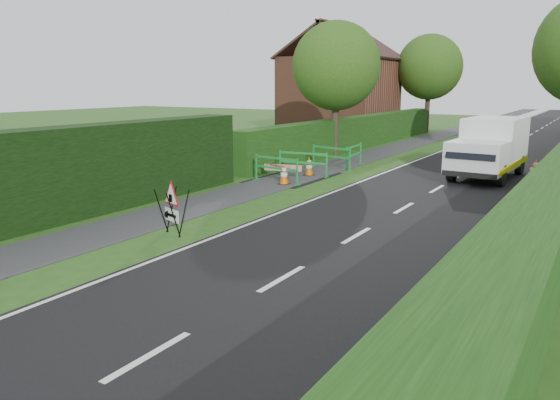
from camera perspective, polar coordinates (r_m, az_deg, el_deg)
The scene contains 20 objects.
ground at distance 11.13m, azimuth -13.71°, elevation -7.28°, with size 120.00×120.00×0.00m, color #264A15.
road_surface at distance 42.81m, azimuth 24.57°, elevation 6.12°, with size 6.00×90.00×0.02m, color black.
footpath at distance 43.79m, azimuth 17.39°, elevation 6.77°, with size 2.00×90.00×0.02m, color #2D2D30.
hedge_west_far at distance 32.12m, azimuth 8.16°, elevation 5.46°, with size 1.00×24.00×1.80m, color #14380F.
house_west at distance 41.27m, azimuth 6.27°, elevation 10.97°, with size 7.50×7.40×7.88m.
tree_nw at distance 28.12m, azimuth 5.89°, elevation 13.74°, with size 4.40×4.40×6.70m.
tree_fw at distance 43.12m, azimuth 15.36°, elevation 13.24°, with size 4.80×4.80×7.24m.
triangle_sign at distance 13.41m, azimuth -11.35°, elevation -0.38°, with size 0.98×0.98×1.13m.
works_van at distance 22.89m, azimuth 21.09°, elevation 5.23°, with size 2.26×5.16×2.31m.
traffic_cone_0 at distance 19.13m, azimuth 24.26°, elevation 1.26°, with size 0.38×0.38×0.79m.
traffic_cone_1 at distance 21.96m, azimuth 24.86°, elevation 2.47°, with size 0.38×0.38×0.79m.
traffic_cone_2 at distance 23.42m, azimuth 25.15°, elevation 2.98°, with size 0.38×0.38×0.79m.
traffic_cone_3 at distance 19.95m, azimuth 0.41°, elevation 2.73°, with size 0.38×0.38×0.79m.
traffic_cone_4 at distance 21.91m, azimuth 3.05°, elevation 3.56°, with size 0.38×0.38×0.79m.
ped_barrier_0 at distance 20.28m, azimuth -0.42°, elevation 3.57°, with size 2.09×0.66×1.00m.
ped_barrier_1 at distance 21.76m, azimuth 2.42°, elevation 4.14°, with size 2.09×0.61×1.00m.
ped_barrier_2 at distance 23.68m, azimuth 5.37°, elevation 4.74°, with size 2.09×0.79×1.00m.
ped_barrier_3 at distance 24.37m, azimuth 7.75°, elevation 4.89°, with size 0.56×2.09×1.00m.
redwhite_plank at distance 21.15m, azimuth 0.32°, elevation 2.19°, with size 1.50×0.04×0.25m, color red.
hatchback_car at distance 33.31m, azimuth 21.59°, elevation 5.97°, with size 1.37×3.40×1.16m, color white.
Camera 1 is at (7.53, -7.36, 3.62)m, focal length 35.00 mm.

